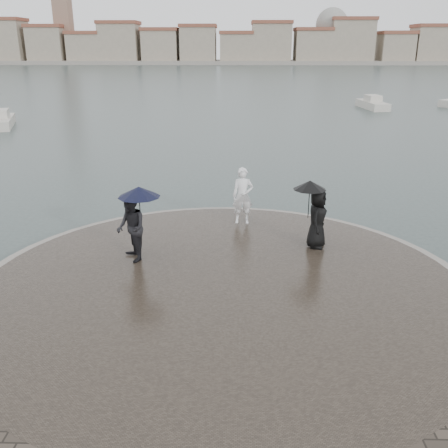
{
  "coord_description": "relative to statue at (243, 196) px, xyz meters",
  "views": [
    {
      "loc": [
        0.31,
        -7.51,
        5.88
      ],
      "look_at": [
        0.0,
        4.8,
        1.45
      ],
      "focal_mm": 40.0,
      "sensor_mm": 36.0,
      "label": 1
    }
  ],
  "objects": [
    {
      "name": "statue",
      "position": [
        0.0,
        0.0,
        0.0
      ],
      "size": [
        0.68,
        0.45,
        1.84
      ],
      "primitive_type": "imported",
      "rotation": [
        0.0,
        0.0,
        -0.02
      ],
      "color": "white",
      "rests_on": "quay_tip"
    },
    {
      "name": "boats",
      "position": [
        5.86,
        31.43,
        -0.9
      ],
      "size": [
        45.1,
        20.12,
        1.5
      ],
      "color": "beige",
      "rests_on": "ground"
    },
    {
      "name": "ground",
      "position": [
        -0.53,
        -7.99,
        -1.28
      ],
      "size": [
        400.0,
        400.0,
        0.0
      ],
      "primitive_type": "plane",
      "color": "#2B3835",
      "rests_on": "ground"
    },
    {
      "name": "visitor_left",
      "position": [
        -2.96,
        -3.08,
        0.23
      ],
      "size": [
        1.33,
        1.22,
        2.04
      ],
      "color": "black",
      "rests_on": "quay_tip"
    },
    {
      "name": "kerb_ring",
      "position": [
        -0.53,
        -4.49,
        -1.12
      ],
      "size": [
        12.5,
        12.5,
        0.32
      ],
      "primitive_type": "cylinder",
      "color": "gray",
      "rests_on": "ground"
    },
    {
      "name": "far_skyline",
      "position": [
        -6.82,
        152.72,
        4.33
      ],
      "size": [
        260.0,
        20.0,
        37.0
      ],
      "color": "gray",
      "rests_on": "ground"
    },
    {
      "name": "quay_tip",
      "position": [
        -0.53,
        -4.49,
        -1.1
      ],
      "size": [
        11.9,
        11.9,
        0.36
      ],
      "primitive_type": "cylinder",
      "color": "#2D261E",
      "rests_on": "ground"
    },
    {
      "name": "visitor_right",
      "position": [
        2.04,
        -2.0,
        0.16
      ],
      "size": [
        1.11,
        1.05,
        1.95
      ],
      "color": "black",
      "rests_on": "quay_tip"
    }
  ]
}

